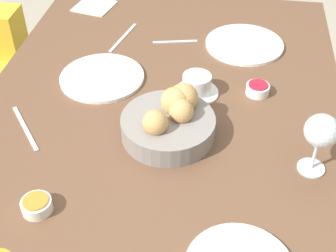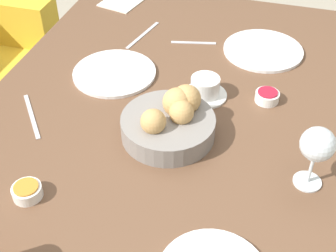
# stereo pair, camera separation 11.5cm
# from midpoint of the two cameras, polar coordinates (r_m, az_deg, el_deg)

# --- Properties ---
(dining_table) EXTENTS (1.47, 0.99, 0.76)m
(dining_table) POSITION_cam_midpoint_polar(r_m,az_deg,el_deg) (1.30, -3.69, -1.70)
(dining_table) COLOR brown
(dining_table) RESTS_ON ground_plane
(bread_basket) EXTENTS (0.23, 0.23, 0.11)m
(bread_basket) POSITION_cam_midpoint_polar(r_m,az_deg,el_deg) (1.15, -2.59, 0.55)
(bread_basket) COLOR gray
(bread_basket) RESTS_ON dining_table
(plate_near_right) EXTENTS (0.25, 0.25, 0.01)m
(plate_near_right) POSITION_cam_midpoint_polar(r_m,az_deg,el_deg) (1.53, 7.15, 9.79)
(plate_near_right) COLOR white
(plate_near_right) RESTS_ON dining_table
(plate_far_center) EXTENTS (0.24, 0.24, 0.01)m
(plate_far_center) POSITION_cam_midpoint_polar(r_m,az_deg,el_deg) (1.39, -10.43, 5.77)
(plate_far_center) COLOR white
(plate_far_center) RESTS_ON dining_table
(wine_glass) EXTENTS (0.08, 0.08, 0.16)m
(wine_glass) POSITION_cam_midpoint_polar(r_m,az_deg,el_deg) (1.05, 15.20, -0.94)
(wine_glass) COLOR silver
(wine_glass) RESTS_ON dining_table
(coffee_cup) EXTENTS (0.12, 0.12, 0.06)m
(coffee_cup) POSITION_cam_midpoint_polar(r_m,az_deg,el_deg) (1.29, 0.97, 4.84)
(coffee_cup) COLOR white
(coffee_cup) RESTS_ON dining_table
(jam_bowl_berry) EXTENTS (0.07, 0.07, 0.03)m
(jam_bowl_berry) POSITION_cam_midpoint_polar(r_m,az_deg,el_deg) (1.31, 8.42, 4.39)
(jam_bowl_berry) COLOR white
(jam_bowl_berry) RESTS_ON dining_table
(jam_bowl_honey) EXTENTS (0.07, 0.07, 0.03)m
(jam_bowl_honey) POSITION_cam_midpoint_polar(r_m,az_deg,el_deg) (1.05, -18.83, -9.29)
(jam_bowl_honey) COLOR white
(jam_bowl_honey) RESTS_ON dining_table
(fork_silver) EXTENTS (0.19, 0.05, 0.00)m
(fork_silver) POSITION_cam_midpoint_polar(r_m,az_deg,el_deg) (1.58, -7.62, 10.60)
(fork_silver) COLOR #B7B7BC
(fork_silver) RESTS_ON dining_table
(knife_silver) EXTENTS (0.16, 0.13, 0.00)m
(knife_silver) POSITION_cam_midpoint_polar(r_m,az_deg,el_deg) (1.26, -19.57, -0.34)
(knife_silver) COLOR #B7B7BC
(knife_silver) RESTS_ON dining_table
(spoon_coffee) EXTENTS (0.04, 0.14, 0.00)m
(spoon_coffee) POSITION_cam_midpoint_polar(r_m,az_deg,el_deg) (1.54, -1.31, 10.17)
(spoon_coffee) COLOR #B7B7BC
(spoon_coffee) RESTS_ON dining_table
(napkin) EXTENTS (0.15, 0.15, 0.00)m
(napkin) POSITION_cam_midpoint_polar(r_m,az_deg,el_deg) (1.79, -10.87, 14.10)
(napkin) COLOR silver
(napkin) RESTS_ON dining_table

